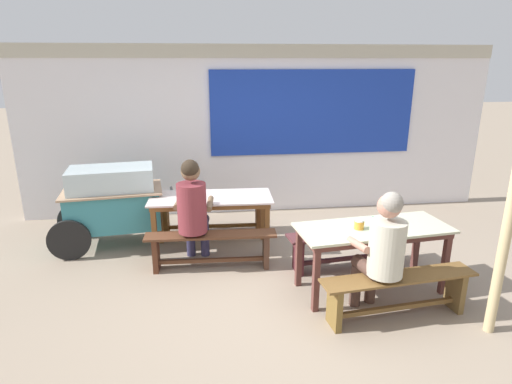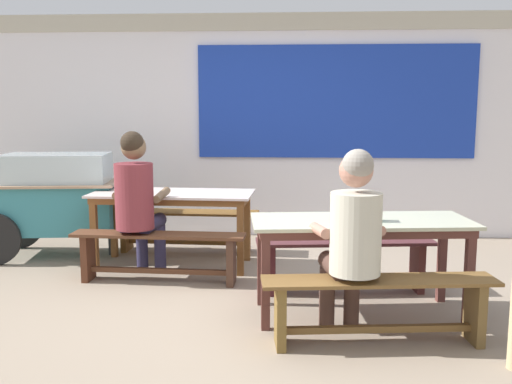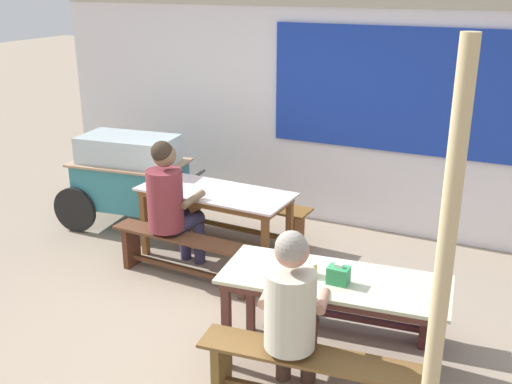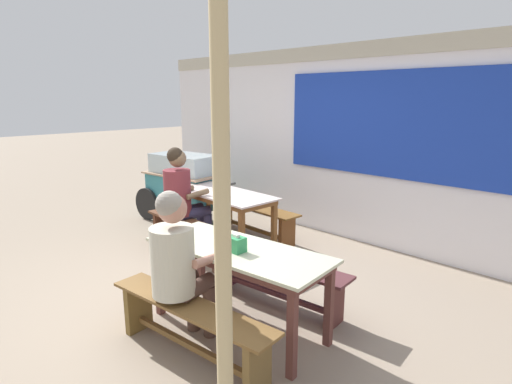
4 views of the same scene
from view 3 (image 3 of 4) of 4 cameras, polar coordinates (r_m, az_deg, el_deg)
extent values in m
plane|color=gray|center=(5.09, -1.40, -12.74)|extent=(40.00, 40.00, 0.00)
cube|color=silver|center=(6.86, 8.32, 6.67)|extent=(7.43, 0.12, 2.42)
cube|color=#1C39A3|center=(6.50, 15.30, 9.03)|extent=(3.23, 0.03, 1.31)
cube|color=silver|center=(6.00, -3.88, 0.03)|extent=(1.57, 0.72, 0.02)
cube|color=brown|center=(6.01, -3.87, -0.34)|extent=(1.49, 0.65, 0.06)
cube|color=brown|center=(6.06, 3.16, -3.77)|extent=(0.06, 0.06, 0.65)
cube|color=brown|center=(5.62, 0.86, -5.69)|extent=(0.06, 0.06, 0.65)
cube|color=brown|center=(6.71, -7.68, -1.54)|extent=(0.06, 0.06, 0.65)
cube|color=brown|center=(6.31, -10.47, -3.08)|extent=(0.06, 0.06, 0.65)
cube|color=beige|center=(4.33, 7.39, -8.20)|extent=(1.66, 0.81, 0.03)
cube|color=brown|center=(4.35, 7.37, -8.70)|extent=(1.57, 0.74, 0.06)
cube|color=brown|center=(4.69, 16.71, -12.15)|extent=(0.07, 0.07, 0.64)
cube|color=brown|center=(4.25, 16.26, -15.71)|extent=(0.07, 0.07, 0.64)
cube|color=brown|center=(4.91, -0.50, -9.70)|extent=(0.07, 0.07, 0.64)
cube|color=brown|center=(4.49, -2.80, -12.74)|extent=(0.07, 0.07, 0.64)
cube|color=brown|center=(6.54, -1.32, -0.91)|extent=(1.56, 0.37, 0.02)
cube|color=brown|center=(6.35, 3.88, -3.75)|extent=(0.07, 0.27, 0.42)
cube|color=brown|center=(6.94, -6.04, -1.73)|extent=(0.07, 0.27, 0.42)
cube|color=brown|center=(6.66, -1.30, -3.54)|extent=(1.27, 0.10, 0.04)
cube|color=brown|center=(5.68, -6.71, -4.35)|extent=(1.55, 0.31, 0.03)
cube|color=#503527|center=(5.46, -0.93, -7.80)|extent=(0.07, 0.21, 0.42)
cube|color=#532C1C|center=(6.13, -11.67, -5.03)|extent=(0.07, 0.21, 0.42)
cube|color=brown|center=(5.82, -6.59, -7.28)|extent=(1.26, 0.09, 0.04)
cube|color=#51292C|center=(4.94, 8.62, -8.29)|extent=(1.51, 0.45, 0.03)
cube|color=#532926|center=(4.99, 15.66, -11.44)|extent=(0.09, 0.25, 0.42)
cube|color=#4F2227|center=(5.17, 1.63, -9.48)|extent=(0.09, 0.25, 0.42)
cube|color=#51292C|center=(5.10, 8.44, -11.53)|extent=(1.20, 0.17, 0.04)
cube|color=brown|center=(4.02, 5.48, -15.26)|extent=(1.55, 0.44, 0.02)
cube|color=brown|center=(4.31, -3.29, -16.10)|extent=(0.09, 0.24, 0.42)
cube|color=teal|center=(6.99, -11.70, 0.70)|extent=(1.24, 0.77, 0.50)
cube|color=silver|center=(6.87, -11.93, 3.90)|extent=(1.11, 0.69, 0.31)
cube|color=tan|center=(6.91, -11.85, 2.74)|extent=(1.33, 0.86, 0.02)
cylinder|color=black|center=(7.62, -13.77, 0.15)|extent=(0.52, 0.11, 0.52)
cylinder|color=black|center=(7.08, -16.72, -1.63)|extent=(0.52, 0.11, 0.52)
cylinder|color=#333333|center=(6.88, -7.69, -2.73)|extent=(0.05, 0.05, 0.26)
cylinder|color=#3F3F3F|center=(6.60, -6.02, 1.24)|extent=(0.11, 0.64, 0.04)
cylinder|color=#4D342B|center=(4.41, 5.01, -15.04)|extent=(0.11, 0.11, 0.44)
cylinder|color=#4D342B|center=(4.43, 2.63, -14.78)|extent=(0.11, 0.11, 0.44)
cylinder|color=#4D342B|center=(4.13, 4.81, -13.12)|extent=(0.20, 0.36, 0.13)
cylinder|color=#4D342B|center=(4.15, 2.29, -12.85)|extent=(0.20, 0.36, 0.13)
cylinder|color=beige|center=(3.88, 3.24, -11.03)|extent=(0.33, 0.33, 0.53)
sphere|color=tan|center=(3.71, 3.41, -5.53)|extent=(0.22, 0.22, 0.22)
sphere|color=gray|center=(3.67, 3.34, -5.18)|extent=(0.20, 0.20, 0.20)
cylinder|color=tan|center=(4.02, 6.32, -10.18)|extent=(0.13, 0.31, 0.10)
cylinder|color=tan|center=(4.07, 1.08, -9.66)|extent=(0.13, 0.31, 0.09)
cylinder|color=#2F2C4B|center=(6.09, -5.36, -4.74)|extent=(0.11, 0.11, 0.44)
cylinder|color=#2F2C4B|center=(6.19, -6.69, -4.36)|extent=(0.11, 0.11, 0.44)
cylinder|color=#2F2C4B|center=(5.84, -6.56, -2.95)|extent=(0.18, 0.43, 0.13)
cylinder|color=#2F2C4B|center=(5.95, -7.92, -2.59)|extent=(0.18, 0.43, 0.13)
cylinder|color=maroon|center=(5.66, -8.56, -0.76)|extent=(0.34, 0.34, 0.58)
sphere|color=brown|center=(5.54, -8.65, 3.46)|extent=(0.22, 0.22, 0.22)
sphere|color=#2D2319|center=(5.51, -8.87, 3.76)|extent=(0.20, 0.20, 0.20)
cylinder|color=brown|center=(5.68, -5.94, -0.69)|extent=(0.10, 0.31, 0.11)
cylinder|color=brown|center=(5.91, -8.83, -0.01)|extent=(0.10, 0.31, 0.07)
cube|color=#2E8C51|center=(4.23, 7.78, -7.78)|extent=(0.15, 0.11, 0.12)
cube|color=white|center=(4.20, 7.82, -6.89)|extent=(0.06, 0.03, 0.02)
cylinder|color=orange|center=(4.32, 5.12, -7.33)|extent=(0.10, 0.10, 0.08)
cylinder|color=white|center=(4.30, 5.14, -6.74)|extent=(0.09, 0.09, 0.02)
cylinder|color=tan|center=(3.18, 17.07, -8.85)|extent=(0.09, 0.09, 2.50)
camera|label=1|loc=(2.90, -68.77, 0.30)|focal=29.81mm
camera|label=2|loc=(2.10, -69.41, -29.07)|focal=40.18mm
camera|label=4|loc=(2.09, 60.25, -12.83)|focal=29.21mm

